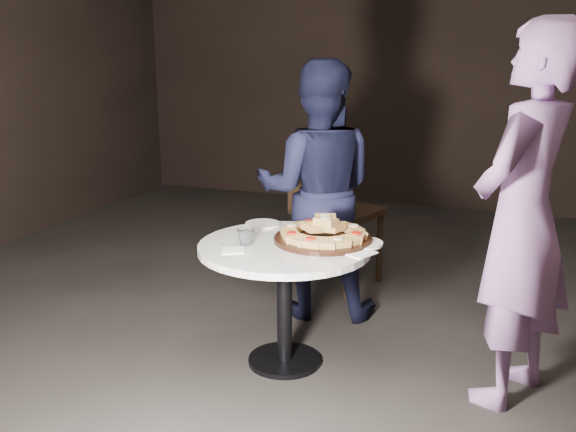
{
  "coord_description": "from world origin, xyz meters",
  "views": [
    {
      "loc": [
        0.9,
        -2.91,
        1.58
      ],
      "look_at": [
        -0.14,
        -0.05,
        0.77
      ],
      "focal_mm": 40.0,
      "sensor_mm": 36.0,
      "label": 1
    }
  ],
  "objects_px": {
    "serving_board": "(323,239)",
    "chair_far": "(330,203)",
    "diner_teal": "(523,219)",
    "table": "(285,267)",
    "diner_navy": "(317,191)",
    "water_glass": "(245,237)",
    "focaccia_pile": "(323,231)"
  },
  "relations": [
    {
      "from": "table",
      "to": "chair_far",
      "type": "distance_m",
      "value": 1.1
    },
    {
      "from": "water_glass",
      "to": "chair_far",
      "type": "distance_m",
      "value": 1.18
    },
    {
      "from": "water_glass",
      "to": "chair_far",
      "type": "bearing_deg",
      "value": 85.67
    },
    {
      "from": "serving_board",
      "to": "diner_teal",
      "type": "bearing_deg",
      "value": -2.77
    },
    {
      "from": "serving_board",
      "to": "diner_teal",
      "type": "distance_m",
      "value": 0.94
    },
    {
      "from": "focaccia_pile",
      "to": "water_glass",
      "type": "relative_size",
      "value": 5.18
    },
    {
      "from": "focaccia_pile",
      "to": "water_glass",
      "type": "distance_m",
      "value": 0.39
    },
    {
      "from": "focaccia_pile",
      "to": "table",
      "type": "bearing_deg",
      "value": -145.1
    },
    {
      "from": "water_glass",
      "to": "chair_far",
      "type": "height_order",
      "value": "chair_far"
    },
    {
      "from": "table",
      "to": "diner_teal",
      "type": "xyz_separation_m",
      "value": [
        1.08,
        0.07,
        0.33
      ]
    },
    {
      "from": "focaccia_pile",
      "to": "diner_teal",
      "type": "height_order",
      "value": "diner_teal"
    },
    {
      "from": "serving_board",
      "to": "diner_navy",
      "type": "bearing_deg",
      "value": 110.25
    },
    {
      "from": "table",
      "to": "diner_navy",
      "type": "height_order",
      "value": "diner_navy"
    },
    {
      "from": "serving_board",
      "to": "focaccia_pile",
      "type": "bearing_deg",
      "value": 80.83
    },
    {
      "from": "water_glass",
      "to": "diner_teal",
      "type": "xyz_separation_m",
      "value": [
        1.25,
        0.14,
        0.17
      ]
    },
    {
      "from": "chair_far",
      "to": "diner_navy",
      "type": "height_order",
      "value": "diner_navy"
    },
    {
      "from": "focaccia_pile",
      "to": "diner_navy",
      "type": "xyz_separation_m",
      "value": [
        -0.22,
        0.58,
        0.07
      ]
    },
    {
      "from": "chair_far",
      "to": "diner_navy",
      "type": "distance_m",
      "value": 0.44
    },
    {
      "from": "focaccia_pile",
      "to": "diner_teal",
      "type": "relative_size",
      "value": 0.26
    },
    {
      "from": "water_glass",
      "to": "diner_navy",
      "type": "relative_size",
      "value": 0.06
    },
    {
      "from": "chair_far",
      "to": "diner_teal",
      "type": "height_order",
      "value": "diner_teal"
    },
    {
      "from": "table",
      "to": "focaccia_pile",
      "type": "distance_m",
      "value": 0.26
    },
    {
      "from": "serving_board",
      "to": "focaccia_pile",
      "type": "height_order",
      "value": "focaccia_pile"
    },
    {
      "from": "diner_navy",
      "to": "diner_teal",
      "type": "distance_m",
      "value": 1.3
    },
    {
      "from": "serving_board",
      "to": "chair_far",
      "type": "distance_m",
      "value": 1.02
    },
    {
      "from": "table",
      "to": "diner_navy",
      "type": "relative_size",
      "value": 0.66
    },
    {
      "from": "table",
      "to": "water_glass",
      "type": "distance_m",
      "value": 0.25
    },
    {
      "from": "diner_teal",
      "to": "chair_far",
      "type": "bearing_deg",
      "value": -108.69
    },
    {
      "from": "serving_board",
      "to": "focaccia_pile",
      "type": "relative_size",
      "value": 1.11
    },
    {
      "from": "water_glass",
      "to": "diner_navy",
      "type": "distance_m",
      "value": 0.78
    },
    {
      "from": "diner_navy",
      "to": "chair_far",
      "type": "bearing_deg",
      "value": -98.35
    },
    {
      "from": "table",
      "to": "water_glass",
      "type": "xyz_separation_m",
      "value": [
        -0.17,
        -0.08,
        0.16
      ]
    }
  ]
}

